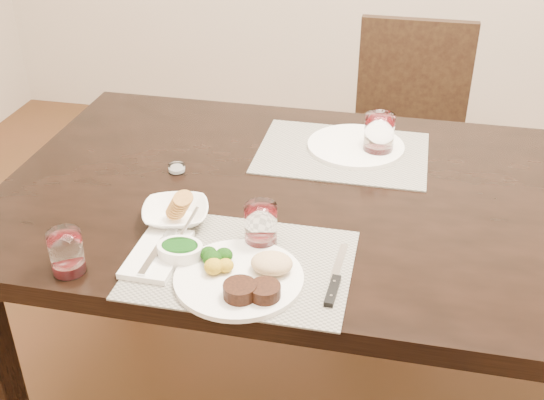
% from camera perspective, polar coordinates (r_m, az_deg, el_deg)
% --- Properties ---
extents(dining_table, '(2.00, 1.00, 0.75)m').
position_cam_1_polar(dining_table, '(1.73, 10.52, -2.36)').
color(dining_table, black).
rests_on(dining_table, ground).
extents(chair_far, '(0.42, 0.42, 0.90)m').
position_cam_1_polar(chair_far, '(2.63, 11.30, 5.64)').
color(chair_far, black).
rests_on(chair_far, ground).
extents(placemat_near, '(0.46, 0.34, 0.00)m').
position_cam_1_polar(placemat_near, '(1.44, -2.54, -5.37)').
color(placemat_near, gray).
rests_on(placemat_near, dining_table).
extents(placemat_far, '(0.46, 0.34, 0.00)m').
position_cam_1_polar(placemat_far, '(1.89, 5.91, 3.96)').
color(placemat_far, gray).
rests_on(placemat_far, dining_table).
extents(dinner_plate, '(0.26, 0.26, 0.05)m').
position_cam_1_polar(dinner_plate, '(1.38, -2.33, -6.40)').
color(dinner_plate, white).
rests_on(dinner_plate, placemat_near).
extents(napkin_fork, '(0.11, 0.19, 0.02)m').
position_cam_1_polar(napkin_fork, '(1.47, -9.57, -4.43)').
color(napkin_fork, white).
rests_on(napkin_fork, placemat_near).
extents(steak_knife, '(0.02, 0.22, 0.01)m').
position_cam_1_polar(steak_knife, '(1.38, 5.24, -6.95)').
color(steak_knife, white).
rests_on(steak_knife, placemat_near).
extents(cracker_bowl, '(0.19, 0.19, 0.07)m').
position_cam_1_polar(cracker_bowl, '(1.58, -8.06, -1.12)').
color(cracker_bowl, white).
rests_on(cracker_bowl, placemat_near).
extents(sauce_ramekin, '(0.10, 0.15, 0.08)m').
position_cam_1_polar(sauce_ramekin, '(1.45, -7.68, -4.29)').
color(sauce_ramekin, white).
rests_on(sauce_ramekin, placemat_near).
extents(wine_glass_near, '(0.07, 0.07, 0.10)m').
position_cam_1_polar(wine_glass_near, '(1.47, -0.94, -2.29)').
color(wine_glass_near, white).
rests_on(wine_glass_near, placemat_near).
extents(far_plate, '(0.27, 0.27, 0.01)m').
position_cam_1_polar(far_plate, '(1.91, 7.02, 4.51)').
color(far_plate, white).
rests_on(far_plate, placemat_far).
extents(wine_glass_far, '(0.08, 0.08, 0.11)m').
position_cam_1_polar(wine_glass_far, '(1.87, 8.93, 5.28)').
color(wine_glass_far, white).
rests_on(wine_glass_far, placemat_far).
extents(wine_glass_side, '(0.07, 0.07, 0.09)m').
position_cam_1_polar(wine_glass_side, '(1.46, -16.78, -4.39)').
color(wine_glass_side, white).
rests_on(wine_glass_side, dining_table).
extents(salt_cellar, '(0.04, 0.04, 0.02)m').
position_cam_1_polar(salt_cellar, '(1.80, -7.97, 2.62)').
color(salt_cellar, white).
rests_on(salt_cellar, dining_table).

